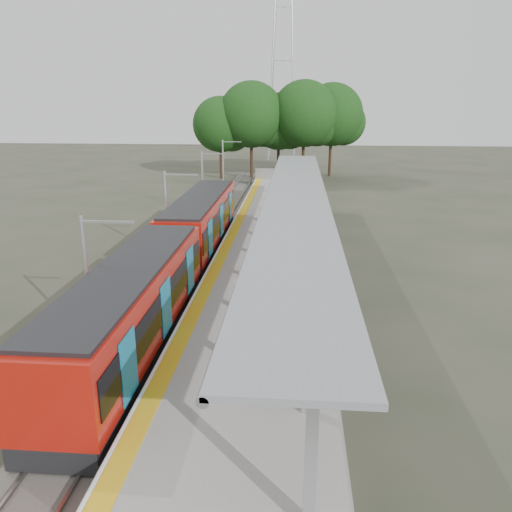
{
  "coord_description": "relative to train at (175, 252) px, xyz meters",
  "views": [
    {
      "loc": [
        1.58,
        -10.32,
        9.5
      ],
      "look_at": [
        -0.27,
        12.44,
        2.3
      ],
      "focal_mm": 35.0,
      "sensor_mm": 36.0,
      "label": 1
    }
  ],
  "objects": [
    {
      "name": "ground",
      "position": [
        4.5,
        -13.51,
        -2.05
      ],
      "size": [
        200.0,
        200.0,
        0.0
      ],
      "primitive_type": "plane",
      "color": "#474438",
      "rests_on": "ground"
    },
    {
      "name": "trackbed",
      "position": [
        -0.0,
        6.49,
        -1.93
      ],
      "size": [
        3.0,
        70.0,
        0.24
      ],
      "primitive_type": "cube",
      "color": "#59544C",
      "rests_on": "ground"
    },
    {
      "name": "platform",
      "position": [
        4.5,
        6.49,
        -1.55
      ],
      "size": [
        6.0,
        50.0,
        1.0
      ],
      "primitive_type": "cube",
      "color": "gray",
      "rests_on": "ground"
    },
    {
      "name": "tactile_strip",
      "position": [
        1.95,
        6.49,
        -1.04
      ],
      "size": [
        0.6,
        50.0,
        0.02
      ],
      "primitive_type": "cube",
      "color": "gold",
      "rests_on": "platform"
    },
    {
      "name": "end_fence",
      "position": [
        4.5,
        31.44,
        -0.45
      ],
      "size": [
        6.0,
        0.1,
        1.2
      ],
      "primitive_type": "cube",
      "color": "#9EA0A5",
      "rests_on": "platform"
    },
    {
      "name": "train",
      "position": [
        0.0,
        0.0,
        0.0
      ],
      "size": [
        2.74,
        27.6,
        3.62
      ],
      "color": "black",
      "rests_on": "ground"
    },
    {
      "name": "canopy",
      "position": [
        6.11,
        2.68,
        2.15
      ],
      "size": [
        3.27,
        38.0,
        3.66
      ],
      "color": "#9EA0A5",
      "rests_on": "platform"
    },
    {
      "name": "pylon",
      "position": [
        3.5,
        59.49,
        16.95
      ],
      "size": [
        8.0,
        4.0,
        38.0
      ],
      "primitive_type": null,
      "color": "#9EA0A5",
      "rests_on": "ground"
    },
    {
      "name": "tree_cluster",
      "position": [
        4.19,
        39.27,
        5.36
      ],
      "size": [
        20.81,
        11.19,
        11.78
      ],
      "color": "#382316",
      "rests_on": "ground"
    },
    {
      "name": "catenary_masts",
      "position": [
        -1.72,
        5.49,
        0.86
      ],
      "size": [
        2.08,
        48.16,
        5.4
      ],
      "color": "#9EA0A5",
      "rests_on": "ground"
    },
    {
      "name": "bench_near",
      "position": [
        7.11,
        -6.76,
        -0.51
      ],
      "size": [
        1.05,
        1.56,
        1.03
      ],
      "rotation": [
        0.0,
        0.0,
        -0.42
      ],
      "color": "#0D1143",
      "rests_on": "platform"
    },
    {
      "name": "bench_mid",
      "position": [
        7.02,
        -0.06,
        -0.52
      ],
      "size": [
        0.75,
        1.55,
        1.02
      ],
      "rotation": [
        0.0,
        0.0,
        -0.21
      ],
      "color": "#0D1143",
      "rests_on": "platform"
    },
    {
      "name": "bench_far",
      "position": [
        6.01,
        14.69,
        -0.46
      ],
      "size": [
        0.72,
        1.69,
        1.12
      ],
      "rotation": [
        0.0,
        0.0,
        -0.14
      ],
      "color": "#0D1143",
      "rests_on": "platform"
    },
    {
      "name": "info_pillar_near",
      "position": [
        6.46,
        -3.35,
        -0.34
      ],
      "size": [
        0.37,
        0.37,
        1.64
      ],
      "rotation": [
        0.0,
        0.0,
        0.05
      ],
      "color": "beige",
      "rests_on": "platform"
    },
    {
      "name": "info_pillar_far",
      "position": [
        5.75,
        5.04,
        -0.28
      ],
      "size": [
        0.4,
        0.4,
        1.79
      ],
      "rotation": [
        0.0,
        0.0,
        -0.3
      ],
      "color": "beige",
      "rests_on": "platform"
    },
    {
      "name": "litter_bin",
      "position": [
        6.68,
        1.74,
        -0.64
      ],
      "size": [
        0.5,
        0.5,
        0.82
      ],
      "primitive_type": "cylinder",
      "rotation": [
        0.0,
        0.0,
        -0.28
      ],
      "color": "#9EA0A5",
      "rests_on": "platform"
    }
  ]
}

